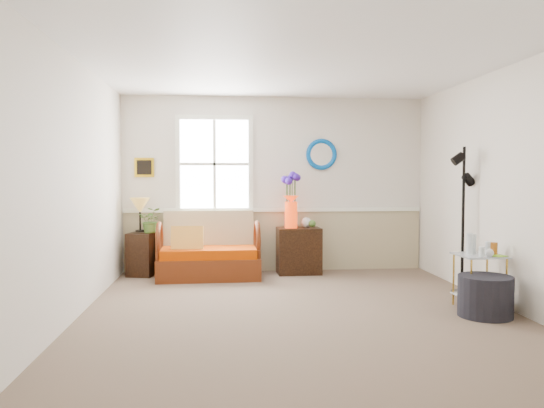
{
  "coord_description": "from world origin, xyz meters",
  "views": [
    {
      "loc": [
        -0.8,
        -5.4,
        1.42
      ],
      "look_at": [
        -0.23,
        0.59,
        1.11
      ],
      "focal_mm": 35.0,
      "sensor_mm": 36.0,
      "label": 1
    }
  ],
  "objects": [
    {
      "name": "floor_lamp",
      "position": [
        2.1,
        0.71,
        0.89
      ],
      "size": [
        0.27,
        0.27,
        1.78
      ],
      "primitive_type": null,
      "rotation": [
        0.0,
        0.0,
        -0.04
      ],
      "color": "black",
      "rests_on": "floor"
    },
    {
      "name": "potted_plant",
      "position": [
        -1.8,
        2.23,
        0.76
      ],
      "size": [
        0.34,
        0.37,
        0.28
      ],
      "primitive_type": "imported",
      "rotation": [
        0.0,
        0.0,
        0.02
      ],
      "color": "#436A28",
      "rests_on": "lamp_stand"
    },
    {
      "name": "ceiling",
      "position": [
        0.0,
        0.0,
        2.6
      ],
      "size": [
        4.5,
        5.0,
        0.01
      ],
      "primitive_type": "cube",
      "color": "white",
      "rests_on": "walls"
    },
    {
      "name": "walls",
      "position": [
        0.0,
        0.0,
        1.3
      ],
      "size": [
        4.51,
        5.01,
        2.6
      ],
      "color": "beige",
      "rests_on": "floor"
    },
    {
      "name": "side_table",
      "position": [
        1.95,
        -0.01,
        0.29
      ],
      "size": [
        0.47,
        0.47,
        0.59
      ],
      "primitive_type": null,
      "rotation": [
        0.0,
        0.0,
        0.03
      ],
      "color": "gold",
      "rests_on": "floor"
    },
    {
      "name": "wainscot",
      "position": [
        0.0,
        2.48,
        0.45
      ],
      "size": [
        4.46,
        0.02,
        0.9
      ],
      "primitive_type": "cube",
      "color": "tan",
      "rests_on": "walls"
    },
    {
      "name": "ottoman",
      "position": [
        1.86,
        -0.33,
        0.21
      ],
      "size": [
        0.71,
        0.71,
        0.41
      ],
      "primitive_type": "cylinder",
      "rotation": [
        0.0,
        0.0,
        -0.42
      ],
      "color": "black",
      "rests_on": "floor"
    },
    {
      "name": "window",
      "position": [
        -0.9,
        2.47,
        1.6
      ],
      "size": [
        1.14,
        0.06,
        1.44
      ],
      "primitive_type": null,
      "color": "white",
      "rests_on": "walls"
    },
    {
      "name": "flower_vase",
      "position": [
        0.21,
        2.21,
        1.07
      ],
      "size": [
        0.29,
        0.29,
        0.79
      ],
      "primitive_type": null,
      "rotation": [
        0.0,
        0.0,
        -0.34
      ],
      "color": "#EF3409",
      "rests_on": "cabinet"
    },
    {
      "name": "chair_rail",
      "position": [
        0.0,
        2.47,
        0.92
      ],
      "size": [
        4.46,
        0.04,
        0.06
      ],
      "primitive_type": "cube",
      "color": "white",
      "rests_on": "walls"
    },
    {
      "name": "lamp_stand",
      "position": [
        -1.94,
        2.25,
        0.31
      ],
      "size": [
        0.42,
        0.42,
        0.62
      ],
      "primitive_type": null,
      "rotation": [
        0.0,
        0.0,
        -0.23
      ],
      "color": "#371C0C",
      "rests_on": "floor"
    },
    {
      "name": "mirror",
      "position": [
        0.7,
        2.48,
        1.75
      ],
      "size": [
        0.47,
        0.07,
        0.47
      ],
      "primitive_type": "torus",
      "rotation": [
        1.57,
        0.0,
        0.0
      ],
      "color": "#0263C0",
      "rests_on": "walls"
    },
    {
      "name": "floor",
      "position": [
        0.0,
        0.0,
        0.0
      ],
      "size": [
        4.5,
        5.0,
        0.01
      ],
      "primitive_type": "cube",
      "color": "#786352",
      "rests_on": "ground"
    },
    {
      "name": "picture",
      "position": [
        -1.92,
        2.48,
        1.55
      ],
      "size": [
        0.28,
        0.03,
        0.28
      ],
      "primitive_type": "cube",
      "color": "gold",
      "rests_on": "walls"
    },
    {
      "name": "tabletop_items",
      "position": [
        1.98,
        -0.04,
        0.7
      ],
      "size": [
        0.49,
        0.49,
        0.23
      ],
      "primitive_type": null,
      "rotation": [
        0.0,
        0.0,
        0.37
      ],
      "color": "silver",
      "rests_on": "side_table"
    },
    {
      "name": "cabinet",
      "position": [
        0.32,
        2.21,
        0.34
      ],
      "size": [
        0.63,
        0.42,
        0.67
      ],
      "primitive_type": null,
      "rotation": [
        0.0,
        0.0,
        0.02
      ],
      "color": "#371C0C",
      "rests_on": "floor"
    },
    {
      "name": "throw_pillow",
      "position": [
        -1.27,
        1.88,
        0.52
      ],
      "size": [
        0.44,
        0.13,
        0.44
      ],
      "primitive_type": null,
      "rotation": [
        0.0,
        0.0,
        -0.04
      ],
      "color": "orange",
      "rests_on": "loveseat"
    },
    {
      "name": "loveseat",
      "position": [
        -0.98,
        2.0,
        0.46
      ],
      "size": [
        1.42,
        0.82,
        0.92
      ],
      "primitive_type": null,
      "rotation": [
        0.0,
        0.0,
        0.02
      ],
      "color": "#5D240A",
      "rests_on": "floor"
    },
    {
      "name": "table_lamp",
      "position": [
        -1.96,
        2.26,
        0.87
      ],
      "size": [
        0.3,
        0.3,
        0.5
      ],
      "primitive_type": null,
      "rotation": [
        0.0,
        0.0,
        -0.11
      ],
      "color": "gold",
      "rests_on": "lamp_stand"
    }
  ]
}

